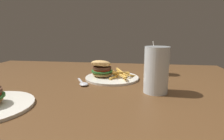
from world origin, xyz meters
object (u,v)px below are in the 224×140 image
at_px(meal_plate_near, 107,73).
at_px(juice_glass, 155,64).
at_px(beer_glass, 156,72).
at_px(spoon, 83,84).

bearing_deg(meal_plate_near, juice_glass, -150.76).
height_order(beer_glass, juice_glass, juice_glass).
xyz_separation_m(beer_glass, spoon, (0.31, -0.05, -0.08)).
distance_m(beer_glass, juice_glass, 0.32).
height_order(meal_plate_near, juice_glass, juice_glass).
distance_m(beer_glass, spoon, 0.32).
bearing_deg(spoon, meal_plate_near, 116.84).
xyz_separation_m(beer_glass, juice_glass, (-0.02, -0.32, -0.02)).
distance_m(meal_plate_near, beer_glass, 0.29).
bearing_deg(beer_glass, meal_plate_near, -39.30).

